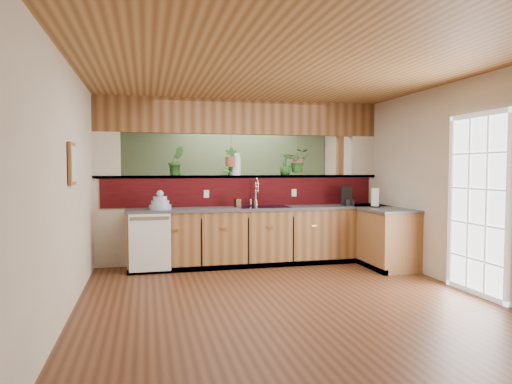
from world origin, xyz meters
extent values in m
cube|color=#4E2A18|center=(0.00, 0.00, 0.00)|extent=(4.60, 7.00, 0.01)
cube|color=brown|center=(0.00, 0.00, 2.60)|extent=(4.60, 7.00, 0.01)
cube|color=beige|center=(0.00, 3.50, 1.30)|extent=(4.60, 0.02, 2.60)
cube|color=beige|center=(0.00, -3.50, 1.30)|extent=(4.60, 0.02, 2.60)
cube|color=beige|center=(-2.30, 0.00, 1.30)|extent=(0.02, 7.00, 2.60)
cube|color=beige|center=(2.30, 0.00, 1.30)|extent=(0.02, 7.00, 2.60)
cube|color=beige|center=(0.00, 1.35, 0.68)|extent=(4.60, 0.15, 1.35)
cube|color=#3B070A|center=(0.00, 1.27, 1.12)|extent=(4.40, 0.02, 0.45)
cube|color=brown|center=(0.00, 1.35, 1.37)|extent=(4.60, 0.21, 0.04)
cube|color=brown|center=(0.00, 1.35, 2.33)|extent=(4.60, 0.15, 0.55)
cube|color=beige|center=(-2.10, 1.35, 1.70)|extent=(0.40, 0.15, 0.70)
cube|color=beige|center=(2.10, 1.35, 1.70)|extent=(0.40, 0.15, 0.70)
cube|color=brown|center=(1.70, 1.35, 1.30)|extent=(0.10, 0.10, 2.60)
cube|color=brown|center=(0.00, 1.35, 1.37)|extent=(4.60, 0.21, 0.04)
cube|color=brown|center=(0.00, 1.35, 2.33)|extent=(4.60, 0.15, 0.55)
cube|color=#556C49|center=(0.00, 3.48, 1.30)|extent=(4.55, 0.02, 2.55)
cube|color=brown|center=(0.25, 0.98, 0.43)|extent=(4.10, 0.60, 0.86)
cube|color=#444448|center=(0.25, 0.98, 0.88)|extent=(4.14, 0.64, 0.04)
cube|color=brown|center=(2.00, 0.54, 0.43)|extent=(0.60, 1.48, 0.86)
cube|color=#444448|center=(2.00, 0.54, 0.88)|extent=(0.64, 1.52, 0.04)
cube|color=brown|center=(2.00, 0.98, 0.43)|extent=(0.60, 0.60, 0.86)
cube|color=#444448|center=(2.00, 0.98, 0.88)|extent=(0.64, 0.64, 0.04)
cube|color=black|center=(0.25, 0.71, 0.04)|extent=(4.10, 0.06, 0.08)
cube|color=black|center=(1.73, 0.54, 0.04)|extent=(0.06, 1.48, 0.08)
cube|color=white|center=(-1.48, 0.66, 0.45)|extent=(0.58, 0.02, 0.82)
cube|color=#B7B7B2|center=(-1.48, 0.65, 0.80)|extent=(0.54, 0.01, 0.05)
cube|color=black|center=(0.25, 0.98, 0.89)|extent=(0.82, 0.50, 0.03)
cube|color=black|center=(0.06, 0.98, 0.80)|extent=(0.34, 0.40, 0.16)
cube|color=black|center=(0.44, 0.98, 0.80)|extent=(0.34, 0.40, 0.16)
cube|color=white|center=(2.27, -1.30, 1.05)|extent=(0.06, 1.02, 2.16)
cube|color=brown|center=(-2.27, -0.80, 1.55)|extent=(0.03, 0.35, 0.45)
cube|color=silver|center=(-2.26, -0.80, 1.55)|extent=(0.01, 0.27, 0.37)
cylinder|color=#B7B7B2|center=(0.18, 1.18, 0.95)|extent=(0.07, 0.07, 0.10)
cylinder|color=#B7B7B2|center=(0.18, 1.18, 1.12)|extent=(0.02, 0.02, 0.27)
torus|color=#B7B7B2|center=(0.18, 1.11, 1.25)|extent=(0.20, 0.03, 0.20)
cylinder|color=#B7B7B2|center=(0.18, 1.02, 1.19)|extent=(0.02, 0.02, 0.12)
cylinder|color=#B7B7B2|center=(0.09, 1.18, 0.97)|extent=(0.03, 0.03, 0.10)
cylinder|color=#99A7C5|center=(-1.33, 0.91, 0.94)|extent=(0.32, 0.32, 0.07)
cylinder|color=#99A7C5|center=(-1.33, 0.91, 1.00)|extent=(0.26, 0.26, 0.06)
cylinder|color=#99A7C5|center=(-1.33, 0.91, 1.06)|extent=(0.20, 0.20, 0.06)
sphere|color=#99A7C5|center=(-1.33, 0.91, 1.13)|extent=(0.10, 0.10, 0.10)
imported|color=#382314|center=(-0.14, 1.03, 0.99)|extent=(0.10, 0.11, 0.19)
cube|color=black|center=(1.66, 0.98, 1.06)|extent=(0.17, 0.27, 0.31)
cube|color=black|center=(1.66, 0.89, 0.95)|extent=(0.15, 0.10, 0.10)
cylinder|color=silver|center=(1.66, 0.92, 0.99)|extent=(0.08, 0.08, 0.08)
cylinder|color=black|center=(1.92, 0.50, 0.91)|extent=(0.15, 0.15, 0.02)
cylinder|color=#B7B7B2|center=(1.92, 0.50, 1.06)|extent=(0.02, 0.02, 0.32)
cylinder|color=white|center=(1.92, 0.50, 1.06)|extent=(0.12, 0.12, 0.27)
cylinder|color=silver|center=(-0.11, 1.35, 1.53)|extent=(0.16, 0.16, 0.27)
sphere|color=silver|center=(-0.11, 1.35, 1.68)|extent=(0.14, 0.14, 0.14)
imported|color=#22571E|center=(-1.06, 1.35, 1.62)|extent=(0.30, 0.27, 0.46)
imported|color=#22571E|center=(0.72, 1.35, 1.58)|extent=(0.26, 0.26, 0.38)
cylinder|color=brown|center=(-0.18, 1.35, 1.86)|extent=(0.01, 0.01, 0.38)
cylinder|color=brown|center=(-0.18, 1.35, 1.61)|extent=(0.19, 0.19, 0.16)
imported|color=#22571E|center=(-0.18, 1.35, 1.85)|extent=(0.23, 0.18, 0.40)
cylinder|color=brown|center=(0.95, 1.35, 1.85)|extent=(0.01, 0.01, 0.41)
cylinder|color=brown|center=(0.95, 1.35, 1.58)|extent=(0.18, 0.18, 0.15)
imported|color=#22571E|center=(0.95, 1.35, 1.82)|extent=(0.41, 0.37, 0.39)
cube|color=black|center=(-0.27, 3.25, 0.50)|extent=(1.65, 0.89, 1.06)
imported|color=#22571E|center=(-0.86, 3.25, 1.23)|extent=(0.25, 0.21, 0.40)
imported|color=#22571E|center=(0.11, 3.25, 1.30)|extent=(0.34, 0.34, 0.53)
imported|color=#22571E|center=(0.70, 2.56, 0.34)|extent=(0.72, 0.66, 0.68)
camera|label=1|loc=(-1.52, -5.89, 1.51)|focal=32.00mm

